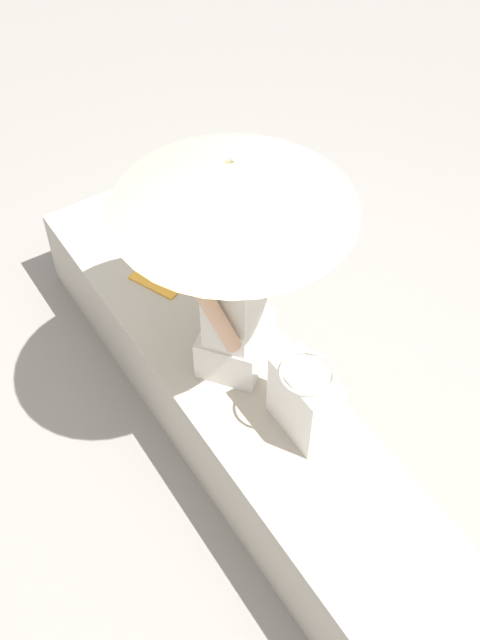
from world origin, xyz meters
name	(u,v)px	position (x,y,z in m)	size (l,w,h in m)	color
ground_plane	(244,439)	(0.00, 0.00, 0.00)	(14.00, 14.00, 0.00)	gray
stone_bench	(245,412)	(0.00, 0.00, 0.24)	(3.18, 0.64, 0.48)	#A8A093
person_seated	(235,302)	(-0.14, 0.04, 0.87)	(0.44, 0.49, 0.90)	beige
parasol	(233,185)	(-0.13, 0.03, 1.52)	(0.97, 0.97, 1.18)	#B7B7BC
handbag_black	(305,400)	(0.33, 0.08, 0.66)	(0.32, 0.23, 0.38)	silver
magazine	(161,277)	(-0.80, 0.01, 0.48)	(0.28, 0.20, 0.01)	gold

